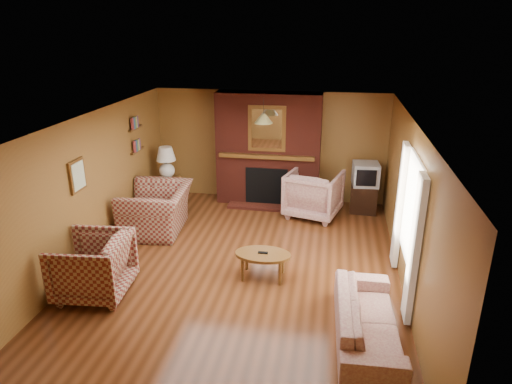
% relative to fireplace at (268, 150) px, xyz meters
% --- Properties ---
extents(floor, '(6.50, 6.50, 0.00)m').
position_rel_fireplace_xyz_m(floor, '(0.00, -2.98, -1.18)').
color(floor, '#45220E').
rests_on(floor, ground).
extents(ceiling, '(6.50, 6.50, 0.00)m').
position_rel_fireplace_xyz_m(ceiling, '(0.00, -2.98, 1.22)').
color(ceiling, silver).
rests_on(ceiling, wall_back).
extents(wall_back, '(6.50, 0.00, 6.50)m').
position_rel_fireplace_xyz_m(wall_back, '(0.00, 0.27, 0.02)').
color(wall_back, olive).
rests_on(wall_back, floor).
extents(wall_front, '(6.50, 0.00, 6.50)m').
position_rel_fireplace_xyz_m(wall_front, '(0.00, -6.23, 0.02)').
color(wall_front, olive).
rests_on(wall_front, floor).
extents(wall_left, '(0.00, 6.50, 6.50)m').
position_rel_fireplace_xyz_m(wall_left, '(-2.50, -2.98, 0.02)').
color(wall_left, olive).
rests_on(wall_left, floor).
extents(wall_right, '(0.00, 6.50, 6.50)m').
position_rel_fireplace_xyz_m(wall_right, '(2.50, -2.98, 0.02)').
color(wall_right, olive).
rests_on(wall_right, floor).
extents(fireplace, '(2.20, 0.82, 2.40)m').
position_rel_fireplace_xyz_m(fireplace, '(0.00, 0.00, 0.00)').
color(fireplace, '#581C13').
rests_on(fireplace, floor).
extents(window_right, '(0.10, 1.85, 2.00)m').
position_rel_fireplace_xyz_m(window_right, '(2.45, -3.18, -0.06)').
color(window_right, beige).
rests_on(window_right, wall_right).
extents(bookshelf, '(0.09, 0.55, 0.71)m').
position_rel_fireplace_xyz_m(bookshelf, '(-2.44, -1.08, 0.48)').
color(bookshelf, brown).
rests_on(bookshelf, wall_left).
extents(botanical_print, '(0.05, 0.40, 0.50)m').
position_rel_fireplace_xyz_m(botanical_print, '(-2.47, -3.28, 0.37)').
color(botanical_print, brown).
rests_on(botanical_print, wall_left).
extents(pendant_light, '(0.36, 0.36, 0.48)m').
position_rel_fireplace_xyz_m(pendant_light, '(0.00, -0.68, 0.82)').
color(pendant_light, black).
rests_on(pendant_light, ceiling).
extents(plaid_loveseat, '(1.28, 1.43, 0.87)m').
position_rel_fireplace_xyz_m(plaid_loveseat, '(-1.85, -1.83, -0.75)').
color(plaid_loveseat, maroon).
rests_on(plaid_loveseat, floor).
extents(plaid_armchair, '(1.08, 1.05, 0.91)m').
position_rel_fireplace_xyz_m(plaid_armchair, '(-1.95, -4.05, -0.73)').
color(plaid_armchair, maroon).
rests_on(plaid_armchair, floor).
extents(floral_sofa, '(0.81, 1.94, 0.56)m').
position_rel_fireplace_xyz_m(floral_sofa, '(1.90, -4.41, -0.90)').
color(floral_sofa, '#C5B399').
rests_on(floral_sofa, floor).
extents(floral_armchair, '(1.25, 1.27, 0.95)m').
position_rel_fireplace_xyz_m(floral_armchair, '(1.03, -0.58, -0.71)').
color(floral_armchair, '#C5B399').
rests_on(floral_armchair, floor).
extents(coffee_table, '(0.86, 0.54, 0.43)m').
position_rel_fireplace_xyz_m(coffee_table, '(0.39, -3.16, -0.82)').
color(coffee_table, brown).
rests_on(coffee_table, floor).
extents(side_table, '(0.47, 0.47, 0.62)m').
position_rel_fireplace_xyz_m(side_table, '(-2.10, -0.53, -0.87)').
color(side_table, brown).
rests_on(side_table, floor).
extents(table_lamp, '(0.41, 0.41, 0.68)m').
position_rel_fireplace_xyz_m(table_lamp, '(-2.10, -0.53, -0.19)').
color(table_lamp, silver).
rests_on(table_lamp, side_table).
extents(tv_stand, '(0.55, 0.51, 0.58)m').
position_rel_fireplace_xyz_m(tv_stand, '(2.05, -0.18, -0.89)').
color(tv_stand, black).
rests_on(tv_stand, floor).
extents(crt_tv, '(0.55, 0.55, 0.47)m').
position_rel_fireplace_xyz_m(crt_tv, '(2.05, -0.19, -0.36)').
color(crt_tv, '#A9ACB1').
rests_on(crt_tv, tv_stand).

